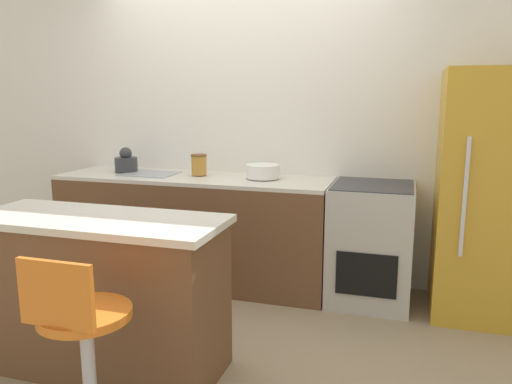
{
  "coord_description": "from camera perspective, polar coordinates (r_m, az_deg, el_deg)",
  "views": [
    {
      "loc": [
        1.34,
        -3.37,
        1.54
      ],
      "look_at": [
        0.42,
        -0.38,
        0.93
      ],
      "focal_mm": 35.0,
      "sensor_mm": 36.0,
      "label": 1
    }
  ],
  "objects": [
    {
      "name": "refrigerator",
      "position": [
        3.8,
        24.97,
        -0.39
      ],
      "size": [
        0.67,
        0.69,
        1.72
      ],
      "color": "gold",
      "rests_on": "ground_plane"
    },
    {
      "name": "wall_back",
      "position": [
        4.28,
        -1.2,
        7.74
      ],
      "size": [
        8.0,
        0.06,
        2.6
      ],
      "color": "white",
      "rests_on": "ground_plane"
    },
    {
      "name": "stool_chair",
      "position": [
        2.38,
        -19.11,
        -16.8
      ],
      "size": [
        0.4,
        0.4,
        0.91
      ],
      "color": "#B7B7BC",
      "rests_on": "ground_plane"
    },
    {
      "name": "mixing_bowl",
      "position": [
        3.95,
        0.8,
        2.38
      ],
      "size": [
        0.26,
        0.26,
        0.11
      ],
      "color": "white",
      "rests_on": "back_counter"
    },
    {
      "name": "back_counter",
      "position": [
        4.21,
        -7.08,
        -4.18
      ],
      "size": [
        2.27,
        0.64,
        0.9
      ],
      "color": "brown",
      "rests_on": "ground_plane"
    },
    {
      "name": "canister_jar",
      "position": [
        4.14,
        -6.54,
        3.14
      ],
      "size": [
        0.13,
        0.13,
        0.17
      ],
      "color": "#B77F33",
      "rests_on": "back_counter"
    },
    {
      "name": "kitchen_island",
      "position": [
        2.99,
        -17.36,
        -10.96
      ],
      "size": [
        1.43,
        0.57,
        0.89
      ],
      "color": "brown",
      "rests_on": "ground_plane"
    },
    {
      "name": "oven_range",
      "position": [
        3.87,
        12.96,
        -5.72
      ],
      "size": [
        0.6,
        0.65,
        0.9
      ],
      "color": "#B7B2A8",
      "rests_on": "ground_plane"
    },
    {
      "name": "ground_plane",
      "position": [
        3.94,
        -4.36,
        -12.1
      ],
      "size": [
        14.0,
        14.0,
        0.0
      ],
      "primitive_type": "plane",
      "color": "#998466"
    },
    {
      "name": "kettle",
      "position": [
        4.45,
        -14.63,
        3.34
      ],
      "size": [
        0.19,
        0.19,
        0.21
      ],
      "color": "#333338",
      "rests_on": "back_counter"
    }
  ]
}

